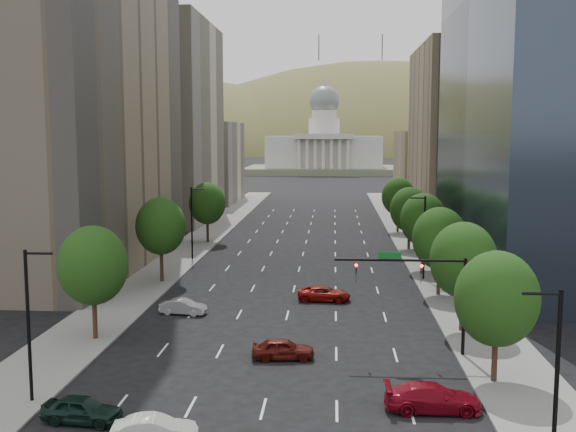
% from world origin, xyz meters
% --- Properties ---
extents(sidewalk_left, '(6.00, 200.00, 0.15)m').
position_xyz_m(sidewalk_left, '(-15.50, 60.00, 0.07)').
color(sidewalk_left, slate).
rests_on(sidewalk_left, ground).
extents(sidewalk_right, '(6.00, 200.00, 0.15)m').
position_xyz_m(sidewalk_right, '(15.50, 60.00, 0.07)').
color(sidewalk_right, slate).
rests_on(sidewalk_right, ground).
extents(midrise_cream_left, '(14.00, 30.00, 35.00)m').
position_xyz_m(midrise_cream_left, '(-25.00, 103.00, 17.50)').
color(midrise_cream_left, beige).
rests_on(midrise_cream_left, ground).
extents(filler_left, '(14.00, 26.00, 18.00)m').
position_xyz_m(filler_left, '(-25.00, 136.00, 9.00)').
color(filler_left, beige).
rests_on(filler_left, ground).
extents(parking_tan_right, '(14.00, 30.00, 30.00)m').
position_xyz_m(parking_tan_right, '(25.00, 100.00, 15.00)').
color(parking_tan_right, '#8C7759').
rests_on(parking_tan_right, ground).
extents(filler_right, '(14.00, 26.00, 16.00)m').
position_xyz_m(filler_right, '(25.00, 133.00, 8.00)').
color(filler_right, '#8C7759').
rests_on(filler_right, ground).
extents(tree_right_0, '(5.20, 5.20, 8.39)m').
position_xyz_m(tree_right_0, '(14.00, 25.00, 5.39)').
color(tree_right_0, '#382316').
rests_on(tree_right_0, ground).
extents(tree_right_1, '(5.20, 5.20, 8.75)m').
position_xyz_m(tree_right_1, '(14.00, 36.00, 5.75)').
color(tree_right_1, '#382316').
rests_on(tree_right_1, ground).
extents(tree_right_2, '(5.20, 5.20, 8.61)m').
position_xyz_m(tree_right_2, '(14.00, 48.00, 5.60)').
color(tree_right_2, '#382316').
rests_on(tree_right_2, ground).
extents(tree_right_3, '(5.20, 5.20, 8.89)m').
position_xyz_m(tree_right_3, '(14.00, 60.00, 5.89)').
color(tree_right_3, '#382316').
rests_on(tree_right_3, ground).
extents(tree_right_4, '(5.20, 5.20, 8.46)m').
position_xyz_m(tree_right_4, '(14.00, 74.00, 5.46)').
color(tree_right_4, '#382316').
rests_on(tree_right_4, ground).
extents(tree_right_5, '(5.20, 5.20, 8.75)m').
position_xyz_m(tree_right_5, '(14.00, 90.00, 5.75)').
color(tree_right_5, '#382316').
rests_on(tree_right_5, ground).
extents(tree_left_0, '(5.20, 5.20, 8.75)m').
position_xyz_m(tree_left_0, '(-14.00, 32.00, 5.75)').
color(tree_left_0, '#382316').
rests_on(tree_left_0, ground).
extents(tree_left_1, '(5.20, 5.20, 8.97)m').
position_xyz_m(tree_left_1, '(-14.00, 52.00, 5.96)').
color(tree_left_1, '#382316').
rests_on(tree_left_1, ground).
extents(tree_left_2, '(5.20, 5.20, 8.68)m').
position_xyz_m(tree_left_2, '(-14.00, 78.00, 5.68)').
color(tree_left_2, '#382316').
rests_on(tree_left_2, ground).
extents(streetlight_rs, '(1.70, 0.20, 9.00)m').
position_xyz_m(streetlight_rs, '(13.44, 12.00, 4.84)').
color(streetlight_rs, black).
rests_on(streetlight_rs, ground).
extents(streetlight_rn, '(1.70, 0.20, 9.00)m').
position_xyz_m(streetlight_rn, '(13.44, 55.00, 4.84)').
color(streetlight_rn, black).
rests_on(streetlight_rn, ground).
extents(streetlight_ls, '(1.70, 0.20, 9.00)m').
position_xyz_m(streetlight_ls, '(-13.44, 20.00, 4.84)').
color(streetlight_ls, black).
rests_on(streetlight_ls, ground).
extents(streetlight_ln, '(1.70, 0.20, 9.00)m').
position_xyz_m(streetlight_ln, '(-13.44, 65.00, 4.84)').
color(streetlight_ln, black).
rests_on(streetlight_ln, ground).
extents(traffic_signal, '(9.12, 0.40, 7.38)m').
position_xyz_m(traffic_signal, '(10.53, 30.00, 5.17)').
color(traffic_signal, black).
rests_on(traffic_signal, ground).
extents(capitol, '(60.00, 40.00, 35.20)m').
position_xyz_m(capitol, '(0.00, 249.71, 8.58)').
color(capitol, '#596647').
rests_on(capitol, ground).
extents(foothills, '(720.00, 413.00, 263.00)m').
position_xyz_m(foothills, '(34.67, 599.39, -37.78)').
color(foothills, olive).
rests_on(foothills, ground).
extents(car_dkgrn, '(4.50, 2.23, 1.47)m').
position_xyz_m(car_dkgrn, '(-9.57, 17.53, 0.74)').
color(car_dkgrn, black).
rests_on(car_dkgrn, ground).
extents(car_white, '(4.44, 2.06, 1.41)m').
position_xyz_m(car_white, '(-5.00, 15.32, 0.70)').
color(car_white, silver).
rests_on(car_white, ground).
extents(car_red_near, '(5.47, 2.32, 1.57)m').
position_xyz_m(car_red_near, '(9.54, 20.37, 0.79)').
color(car_red_near, maroon).
rests_on(car_red_near, ground).
extents(car_maroon, '(4.47, 2.14, 1.47)m').
position_xyz_m(car_maroon, '(0.48, 28.61, 0.74)').
color(car_maroon, '#4D110C').
rests_on(car_maroon, ground).
extents(car_silver, '(4.18, 1.92, 1.33)m').
position_xyz_m(car_silver, '(-8.98, 39.75, 0.66)').
color(car_silver, '#A4A3A9').
rests_on(car_silver, ground).
extents(car_red_far, '(5.00, 2.48, 1.36)m').
position_xyz_m(car_red_far, '(3.08, 45.32, 0.68)').
color(car_red_far, maroon).
rests_on(car_red_far, ground).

